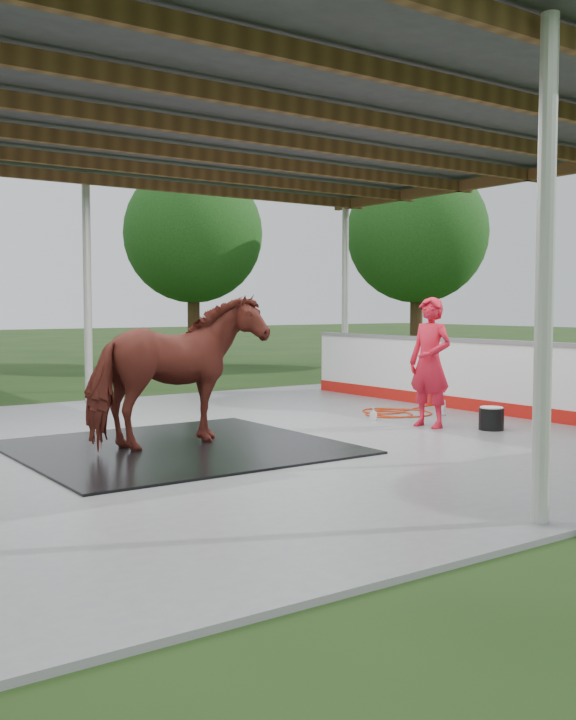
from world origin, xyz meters
TOP-DOWN VIEW (x-y plane):
  - ground at (0.00, 0.00)m, footprint 100.00×100.00m
  - concrete_slab at (0.00, 0.00)m, footprint 12.00×10.00m
  - pavilion_structure at (0.00, -0.00)m, footprint 12.60×10.60m
  - dasher_board at (4.60, 0.00)m, footprint 0.16×8.00m
  - tree_belt at (0.30, 0.90)m, footprint 28.00×28.00m
  - rubber_mat at (-0.83, -0.22)m, footprint 3.57×3.35m
  - horse at (-0.83, -0.22)m, footprint 2.21×1.19m
  - handler at (2.80, -0.72)m, footprint 0.52×0.71m
  - wash_bucket at (3.30, -1.38)m, footprint 0.34×0.34m
  - soap_bottle_a at (3.79, 0.00)m, footprint 0.18×0.18m
  - soap_bottle_b at (2.57, 0.19)m, footprint 0.12×0.12m
  - hose_coil at (3.34, 0.59)m, footprint 2.12×1.14m

SIDE VIEW (x-z plane):
  - ground at x=0.00m, z-range 0.00..0.00m
  - concrete_slab at x=0.00m, z-range 0.00..0.05m
  - hose_coil at x=3.34m, z-range 0.05..0.07m
  - rubber_mat at x=-0.83m, z-range 0.05..0.08m
  - soap_bottle_b at x=2.57m, z-range 0.05..0.24m
  - wash_bucket at x=3.30m, z-range 0.05..0.37m
  - soap_bottle_a at x=3.79m, z-range 0.05..0.38m
  - dasher_board at x=4.60m, z-range 0.02..1.17m
  - handler at x=2.80m, z-range 0.05..1.84m
  - horse at x=-0.83m, z-range 0.08..1.86m
  - tree_belt at x=0.30m, z-range 0.89..6.69m
  - pavilion_structure at x=0.00m, z-range 1.94..5.99m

